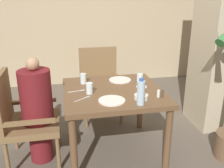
% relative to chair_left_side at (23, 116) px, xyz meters
% --- Properties ---
extents(ground_plane, '(16.00, 16.00, 0.00)m').
position_rel_chair_left_side_xyz_m(ground_plane, '(0.95, 0.00, -0.53)').
color(ground_plane, '#60564C').
extents(wall_back, '(8.00, 0.06, 2.80)m').
position_rel_chair_left_side_xyz_m(wall_back, '(0.95, 2.48, 0.87)').
color(wall_back, tan).
rests_on(wall_back, ground_plane).
extents(dining_table, '(1.04, 1.02, 0.75)m').
position_rel_chair_left_side_xyz_m(dining_table, '(0.95, 0.00, 0.12)').
color(dining_table, brown).
rests_on(dining_table, ground_plane).
extents(chair_left_side, '(0.55, 0.55, 0.99)m').
position_rel_chair_left_side_xyz_m(chair_left_side, '(0.00, 0.00, 0.00)').
color(chair_left_side, brown).
rests_on(chair_left_side, ground_plane).
extents(diner_in_left_chair, '(0.32, 0.32, 1.14)m').
position_rel_chair_left_side_xyz_m(diner_in_left_chair, '(0.15, 0.00, 0.06)').
color(diner_in_left_chair, maroon).
rests_on(diner_in_left_chair, ground_plane).
extents(chair_far_side, '(0.55, 0.55, 0.99)m').
position_rel_chair_left_side_xyz_m(chair_far_side, '(0.95, 0.94, 0.00)').
color(chair_far_side, brown).
rests_on(chair_far_side, ground_plane).
extents(plate_main_left, '(0.26, 0.26, 0.01)m').
position_rel_chair_left_side_xyz_m(plate_main_left, '(0.88, -0.29, 0.23)').
color(plate_main_left, white).
rests_on(plate_main_left, dining_table).
extents(plate_main_right, '(0.26, 0.26, 0.01)m').
position_rel_chair_left_side_xyz_m(plate_main_right, '(1.09, 0.29, 0.23)').
color(plate_main_right, white).
rests_on(plate_main_right, dining_table).
extents(teacup_with_saucer, '(0.12, 0.12, 0.07)m').
position_rel_chair_left_side_xyz_m(teacup_with_saucer, '(1.27, 0.02, 0.25)').
color(teacup_with_saucer, white).
rests_on(teacup_with_saucer, dining_table).
extents(bowl_small, '(0.14, 0.14, 0.05)m').
position_rel_chair_left_side_xyz_m(bowl_small, '(1.17, -0.30, 0.24)').
color(bowl_small, white).
rests_on(bowl_small, dining_table).
extents(water_bottle, '(0.07, 0.07, 0.25)m').
position_rel_chair_left_side_xyz_m(water_bottle, '(1.12, -0.41, 0.34)').
color(water_bottle, silver).
rests_on(water_bottle, dining_table).
extents(glass_tall_near, '(0.07, 0.07, 0.12)m').
position_rel_chair_left_side_xyz_m(glass_tall_near, '(0.66, 0.28, 0.28)').
color(glass_tall_near, silver).
rests_on(glass_tall_near, dining_table).
extents(glass_tall_mid, '(0.07, 0.07, 0.12)m').
position_rel_chair_left_side_xyz_m(glass_tall_mid, '(0.69, -0.05, 0.28)').
color(glass_tall_mid, silver).
rests_on(glass_tall_mid, dining_table).
extents(glass_tall_far, '(0.07, 0.07, 0.12)m').
position_rel_chair_left_side_xyz_m(glass_tall_far, '(1.29, 0.14, 0.28)').
color(glass_tall_far, silver).
rests_on(glass_tall_far, dining_table).
extents(salt_shaker, '(0.03, 0.03, 0.08)m').
position_rel_chair_left_side_xyz_m(salt_shaker, '(1.35, -0.28, 0.26)').
color(salt_shaker, white).
rests_on(salt_shaker, dining_table).
extents(pepper_shaker, '(0.03, 0.03, 0.07)m').
position_rel_chair_left_side_xyz_m(pepper_shaker, '(1.39, -0.28, 0.26)').
color(pepper_shaker, '#4C3D2D').
rests_on(pepper_shaker, dining_table).
extents(fork_beside_plate, '(0.18, 0.05, 0.00)m').
position_rel_chair_left_side_xyz_m(fork_beside_plate, '(0.58, 0.04, 0.22)').
color(fork_beside_plate, silver).
rests_on(fork_beside_plate, dining_table).
extents(knife_beside_plate, '(0.17, 0.12, 0.00)m').
position_rel_chair_left_side_xyz_m(knife_beside_plate, '(0.61, -0.18, 0.22)').
color(knife_beside_plate, silver).
rests_on(knife_beside_plate, dining_table).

